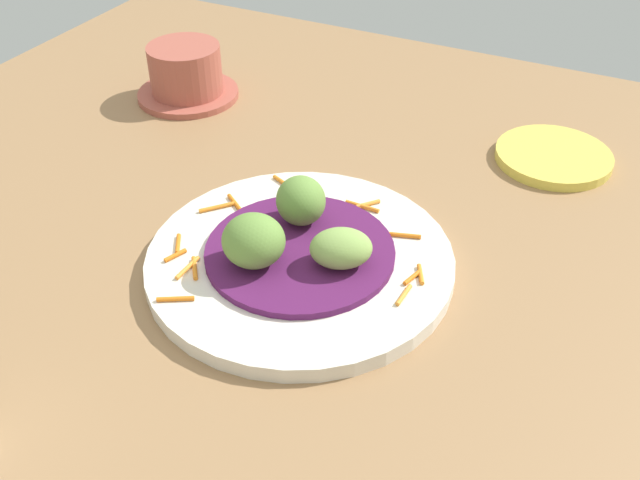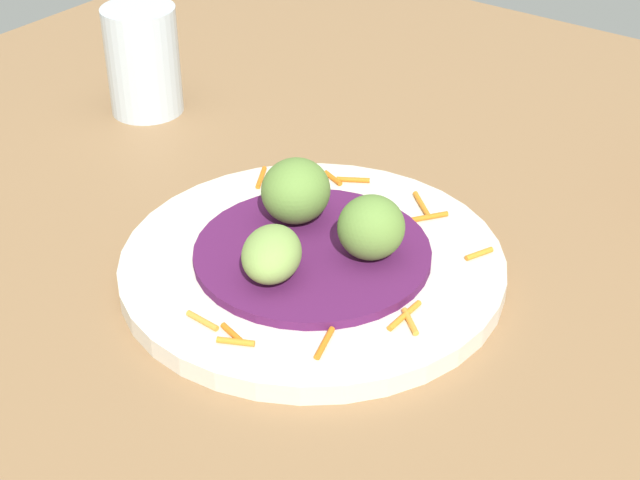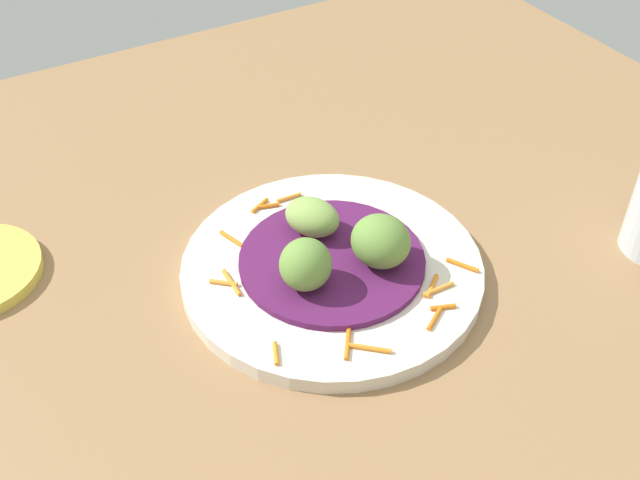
# 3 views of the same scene
# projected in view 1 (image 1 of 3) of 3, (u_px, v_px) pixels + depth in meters

# --- Properties ---
(table_surface) EXTENTS (1.10, 1.10, 0.02)m
(table_surface) POSITION_uv_depth(u_px,v_px,m) (270.00, 275.00, 0.66)
(table_surface) COLOR #936D47
(table_surface) RESTS_ON ground
(main_plate) EXTENTS (0.28, 0.28, 0.01)m
(main_plate) POSITION_uv_depth(u_px,v_px,m) (300.00, 261.00, 0.65)
(main_plate) COLOR silver
(main_plate) RESTS_ON table_surface
(cabbage_bed) EXTENTS (0.17, 0.17, 0.01)m
(cabbage_bed) POSITION_uv_depth(u_px,v_px,m) (300.00, 252.00, 0.65)
(cabbage_bed) COLOR #51194C
(cabbage_bed) RESTS_ON main_plate
(carrot_garnish) EXTENTS (0.22, 0.23, 0.00)m
(carrot_garnish) POSITION_uv_depth(u_px,v_px,m) (283.00, 240.00, 0.66)
(carrot_garnish) COLOR orange
(carrot_garnish) RESTS_ON main_plate
(guac_scoop_left) EXTENTS (0.07, 0.07, 0.05)m
(guac_scoop_left) POSITION_uv_depth(u_px,v_px,m) (256.00, 242.00, 0.61)
(guac_scoop_left) COLOR olive
(guac_scoop_left) RESTS_ON cabbage_bed
(guac_scoop_center) EXTENTS (0.06, 0.07, 0.03)m
(guac_scoop_center) POSITION_uv_depth(u_px,v_px,m) (341.00, 248.00, 0.62)
(guac_scoop_center) COLOR #84A851
(guac_scoop_center) RESTS_ON cabbage_bed
(guac_scoop_right) EXTENTS (0.07, 0.07, 0.05)m
(guac_scoop_right) POSITION_uv_depth(u_px,v_px,m) (301.00, 201.00, 0.66)
(guac_scoop_right) COLOR olive
(guac_scoop_right) RESTS_ON cabbage_bed
(side_plate_small) EXTENTS (0.13, 0.13, 0.01)m
(side_plate_small) POSITION_uv_depth(u_px,v_px,m) (553.00, 157.00, 0.80)
(side_plate_small) COLOR #E0CC4C
(side_plate_small) RESTS_ON table_surface
(terracotta_bowl) EXTENTS (0.13, 0.13, 0.07)m
(terracotta_bowl) POSITION_uv_depth(u_px,v_px,m) (186.00, 74.00, 0.91)
(terracotta_bowl) COLOR #A85142
(terracotta_bowl) RESTS_ON table_surface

